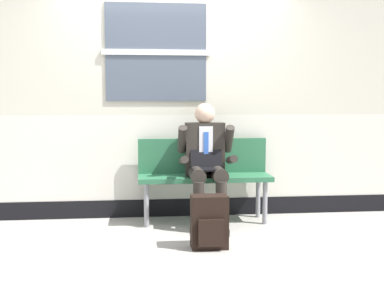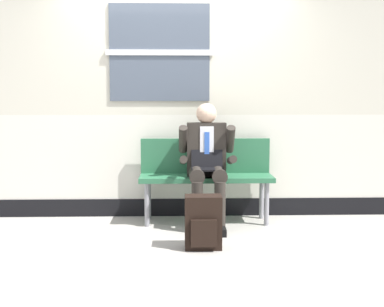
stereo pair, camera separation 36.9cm
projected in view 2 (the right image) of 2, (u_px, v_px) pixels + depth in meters
name	position (u px, v px, depth m)	size (l,w,h in m)	color
ground_plane	(177.00, 228.00, 4.93)	(18.00, 18.00, 0.00)	#9E9991
station_wall	(176.00, 75.00, 5.34)	(5.46, 0.17, 3.13)	beige
bench_with_person	(206.00, 171.00, 5.18)	(1.38, 0.42, 0.87)	#2D6B47
person_seated	(207.00, 161.00, 4.97)	(0.57, 0.70, 1.25)	#2D2823
backpack	(203.00, 223.00, 4.24)	(0.32, 0.23, 0.46)	black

